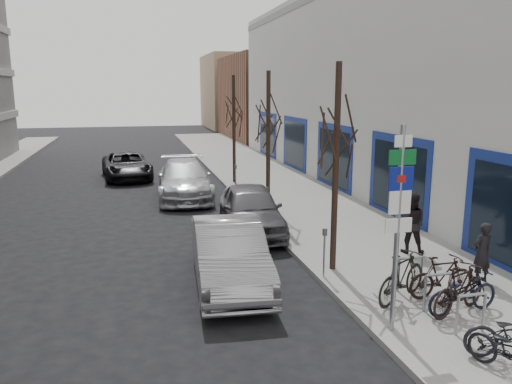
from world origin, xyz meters
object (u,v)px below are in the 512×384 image
bike_rack (438,287)px  bike_near_right (459,289)px  tree_mid (268,109)px  bike_far_inner (442,276)px  tree_near (337,119)px  parked_car_front (229,254)px  parked_car_mid (251,209)px  pedestrian_far (411,222)px  bike_mid_curb (463,289)px  tree_far (234,104)px  meter_mid (267,201)px  highway_sign_pole (398,217)px  meter_front (324,248)px  meter_back (236,176)px  lane_car (127,165)px  parked_car_back (185,179)px  bike_mid_inner (402,276)px  pedestrian_near (482,253)px

bike_rack → bike_near_right: (0.33, -0.28, 0.04)m
tree_mid → bike_far_inner: tree_mid is taller
tree_near → parked_car_front: 4.34m
bike_rack → parked_car_mid: (-2.40, 7.24, 0.16)m
pedestrian_far → bike_mid_curb: bearing=102.5°
bike_rack → bike_far_inner: (0.47, 0.56, -0.00)m
tree_near → tree_far: same height
meter_mid → parked_car_front: (-2.35, -5.03, -0.12)m
tree_mid → tree_far: bearing=90.0°
highway_sign_pole → pedestrian_far: size_ratio=2.33×
meter_front → meter_back: 11.00m
meter_front → meter_mid: same height
parked_car_front → parked_car_mid: 4.65m
bike_near_right → bike_mid_curb: 0.09m
highway_sign_pole → tree_mid: tree_mid is taller
bike_far_inner → parked_car_front: size_ratio=0.35×
tree_near → lane_car: bearing=108.2°
parked_car_mid → parked_car_back: 6.38m
meter_front → meter_mid: 5.50m
tree_near → highway_sign_pole: bearing=-93.3°
meter_back → parked_car_mid: bearing=-96.9°
meter_back → bike_mid_inner: meter_back is taller
lane_car → pedestrian_far: size_ratio=2.89×
tree_far → pedestrian_far: 12.94m
bike_mid_curb → parked_car_back: bearing=11.4°
meter_front → bike_mid_curb: bearing=-52.3°
bike_rack → parked_car_back: 14.00m
meter_mid → bike_mid_curb: size_ratio=0.72×
meter_front → pedestrian_near: 3.83m
bike_rack → lane_car: (-6.57, 19.17, 0.06)m
meter_mid → pedestrian_near: size_ratio=0.84×
bike_mid_curb → pedestrian_near: 2.09m
meter_front → bike_near_right: 3.34m
lane_car → pedestrian_near: pedestrian_near is taller
bike_rack → pedestrian_near: size_ratio=1.49×
meter_front → pedestrian_far: bearing=21.2°
bike_rack → meter_front: bearing=124.5°
bike_mid_inner → parked_car_mid: (-1.89, 6.64, 0.09)m
pedestrian_far → bike_near_right: bearing=101.3°
tree_near → bike_rack: bearing=-67.5°
highway_sign_pole → bike_mid_curb: 2.56m
tree_near → pedestrian_far: tree_near is taller
tree_mid → bike_near_right: size_ratio=3.02×
highway_sign_pole → meter_mid: highway_sign_pole is taller
meter_front → parked_car_front: size_ratio=0.26×
bike_mid_curb → parked_car_mid: parked_car_mid is taller
bike_near_right → parked_car_back: 14.36m
parked_car_front → pedestrian_far: (5.50, 0.75, 0.26)m
highway_sign_pole → meter_front: highway_sign_pole is taller
bike_far_inner → bike_mid_inner: bearing=85.5°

